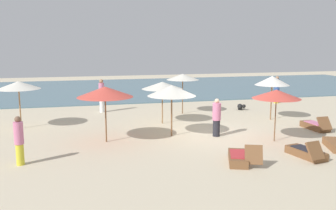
{
  "coord_description": "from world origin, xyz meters",
  "views": [
    {
      "loc": [
        -5.71,
        -14.88,
        4.04
      ],
      "look_at": [
        -1.62,
        1.84,
        1.1
      ],
      "focal_mm": 39.58,
      "sensor_mm": 36.0,
      "label": 1
    }
  ],
  "objects_px": {
    "umbrella_0": "(18,85)",
    "umbrella_3": "(172,91)",
    "umbrella_2": "(276,94)",
    "person_3": "(277,90)",
    "umbrella_6": "(162,85)",
    "person_0": "(217,118)",
    "lounger_0": "(316,126)",
    "lounger_1": "(307,153)",
    "dog": "(241,107)",
    "person_1": "(102,95)",
    "umbrella_4": "(272,81)",
    "umbrella_1": "(105,92)",
    "person_2": "(19,140)",
    "umbrella_5": "(183,77)",
    "lounger_2": "(239,158)"
  },
  "relations": [
    {
      "from": "umbrella_3",
      "to": "dog",
      "type": "bearing_deg",
      "value": 42.58
    },
    {
      "from": "umbrella_2",
      "to": "person_3",
      "type": "relative_size",
      "value": 1.19
    },
    {
      "from": "umbrella_2",
      "to": "umbrella_5",
      "type": "bearing_deg",
      "value": 106.95
    },
    {
      "from": "umbrella_1",
      "to": "umbrella_4",
      "type": "bearing_deg",
      "value": 15.37
    },
    {
      "from": "umbrella_3",
      "to": "dog",
      "type": "xyz_separation_m",
      "value": [
        5.61,
        5.16,
        -1.81
      ]
    },
    {
      "from": "umbrella_2",
      "to": "umbrella_3",
      "type": "height_order",
      "value": "umbrella_3"
    },
    {
      "from": "lounger_1",
      "to": "umbrella_0",
      "type": "bearing_deg",
      "value": 145.44
    },
    {
      "from": "umbrella_4",
      "to": "lounger_2",
      "type": "xyz_separation_m",
      "value": [
        -4.59,
        -6.16,
        -1.88
      ]
    },
    {
      "from": "person_0",
      "to": "person_1",
      "type": "xyz_separation_m",
      "value": [
        -4.44,
        6.83,
        0.17
      ]
    },
    {
      "from": "umbrella_5",
      "to": "person_2",
      "type": "height_order",
      "value": "umbrella_5"
    },
    {
      "from": "person_1",
      "to": "umbrella_2",
      "type": "bearing_deg",
      "value": -51.66
    },
    {
      "from": "person_1",
      "to": "person_3",
      "type": "bearing_deg",
      "value": 2.67
    },
    {
      "from": "umbrella_6",
      "to": "umbrella_2",
      "type": "bearing_deg",
      "value": -49.71
    },
    {
      "from": "person_1",
      "to": "person_3",
      "type": "distance_m",
      "value": 11.56
    },
    {
      "from": "umbrella_4",
      "to": "umbrella_5",
      "type": "bearing_deg",
      "value": 146.22
    },
    {
      "from": "umbrella_0",
      "to": "person_3",
      "type": "distance_m",
      "value": 16.03
    },
    {
      "from": "umbrella_3",
      "to": "person_2",
      "type": "relative_size",
      "value": 1.35
    },
    {
      "from": "umbrella_5",
      "to": "person_1",
      "type": "bearing_deg",
      "value": 161.13
    },
    {
      "from": "lounger_1",
      "to": "person_1",
      "type": "bearing_deg",
      "value": 121.83
    },
    {
      "from": "umbrella_1",
      "to": "lounger_1",
      "type": "height_order",
      "value": "umbrella_1"
    },
    {
      "from": "umbrella_2",
      "to": "person_3",
      "type": "bearing_deg",
      "value": 59.75
    },
    {
      "from": "lounger_1",
      "to": "person_1",
      "type": "height_order",
      "value": "person_1"
    },
    {
      "from": "umbrella_4",
      "to": "person_1",
      "type": "bearing_deg",
      "value": 153.53
    },
    {
      "from": "umbrella_2",
      "to": "lounger_0",
      "type": "distance_m",
      "value": 3.72
    },
    {
      "from": "lounger_0",
      "to": "lounger_1",
      "type": "relative_size",
      "value": 0.98
    },
    {
      "from": "umbrella_4",
      "to": "person_0",
      "type": "bearing_deg",
      "value": -147.24
    },
    {
      "from": "umbrella_4",
      "to": "person_0",
      "type": "height_order",
      "value": "umbrella_4"
    },
    {
      "from": "umbrella_1",
      "to": "dog",
      "type": "relative_size",
      "value": 2.91
    },
    {
      "from": "umbrella_0",
      "to": "umbrella_3",
      "type": "relative_size",
      "value": 1.0
    },
    {
      "from": "umbrella_2",
      "to": "person_1",
      "type": "bearing_deg",
      "value": 128.34
    },
    {
      "from": "umbrella_5",
      "to": "umbrella_1",
      "type": "bearing_deg",
      "value": -132.58
    },
    {
      "from": "umbrella_0",
      "to": "person_0",
      "type": "xyz_separation_m",
      "value": [
        8.44,
        -3.62,
        -1.23
      ]
    },
    {
      "from": "person_3",
      "to": "dog",
      "type": "relative_size",
      "value": 2.31
    },
    {
      "from": "umbrella_0",
      "to": "person_3",
      "type": "relative_size",
      "value": 1.24
    },
    {
      "from": "person_1",
      "to": "person_0",
      "type": "bearing_deg",
      "value": -56.94
    },
    {
      "from": "umbrella_1",
      "to": "person_1",
      "type": "height_order",
      "value": "umbrella_1"
    },
    {
      "from": "lounger_0",
      "to": "person_1",
      "type": "distance_m",
      "value": 11.62
    },
    {
      "from": "person_2",
      "to": "lounger_2",
      "type": "bearing_deg",
      "value": -12.09
    },
    {
      "from": "umbrella_3",
      "to": "dog",
      "type": "distance_m",
      "value": 7.83
    },
    {
      "from": "lounger_1",
      "to": "lounger_2",
      "type": "distance_m",
      "value": 2.57
    },
    {
      "from": "lounger_1",
      "to": "person_1",
      "type": "distance_m",
      "value": 12.28
    },
    {
      "from": "umbrella_5",
      "to": "lounger_2",
      "type": "bearing_deg",
      "value": -93.46
    },
    {
      "from": "umbrella_3",
      "to": "umbrella_6",
      "type": "bearing_deg",
      "value": 86.27
    },
    {
      "from": "umbrella_4",
      "to": "person_3",
      "type": "relative_size",
      "value": 1.27
    },
    {
      "from": "dog",
      "to": "umbrella_0",
      "type": "bearing_deg",
      "value": -170.45
    },
    {
      "from": "umbrella_1",
      "to": "person_2",
      "type": "relative_size",
      "value": 1.38
    },
    {
      "from": "umbrella_0",
      "to": "umbrella_2",
      "type": "bearing_deg",
      "value": -25.41
    },
    {
      "from": "umbrella_1",
      "to": "person_3",
      "type": "bearing_deg",
      "value": 31.25
    },
    {
      "from": "umbrella_3",
      "to": "person_1",
      "type": "bearing_deg",
      "value": 112.19
    },
    {
      "from": "umbrella_0",
      "to": "person_0",
      "type": "relative_size",
      "value": 1.36
    }
  ]
}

